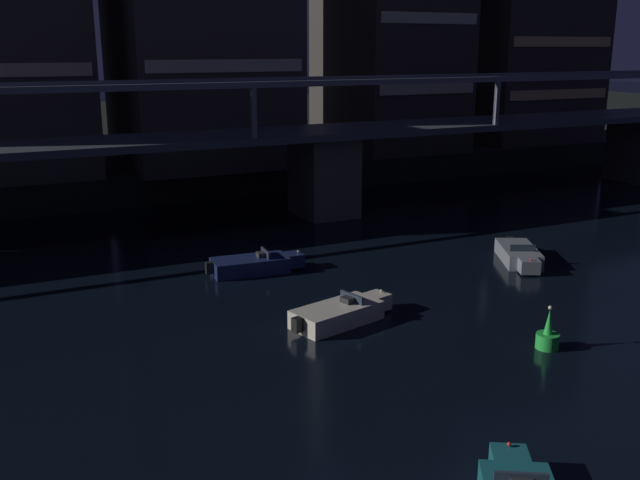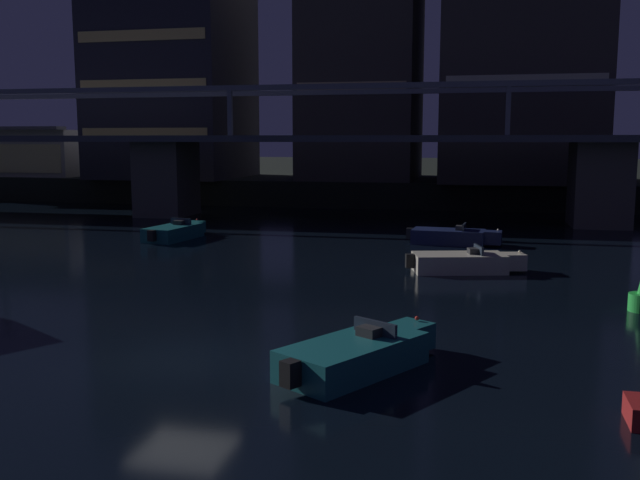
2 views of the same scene
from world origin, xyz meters
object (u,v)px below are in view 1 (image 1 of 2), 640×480
object	(u,v)px
tower_east_low	(527,15)
channel_buoy	(548,337)
river_bridge	(92,170)
speedboat_mid_center	(254,265)
speedboat_near_center	(519,255)
speedboat_far_center	(341,313)

from	to	relation	value
tower_east_low	channel_buoy	world-z (taller)	tower_east_low
river_bridge	speedboat_mid_center	size ratio (longest dim) A/B	18.85
tower_east_low	speedboat_mid_center	bearing A→B (deg)	-147.90
river_bridge	speedboat_near_center	bearing A→B (deg)	-37.15
tower_east_low	speedboat_far_center	distance (m)	51.70
tower_east_low	speedboat_near_center	bearing A→B (deg)	-130.78
river_bridge	speedboat_mid_center	world-z (taller)	river_bridge
speedboat_far_center	river_bridge	bearing A→B (deg)	110.53
speedboat_near_center	speedboat_mid_center	size ratio (longest dim) A/B	0.94
speedboat_mid_center	speedboat_near_center	bearing A→B (deg)	-18.80
tower_east_low	river_bridge	bearing A→B (deg)	-162.92
speedboat_near_center	speedboat_far_center	xyz separation A→B (m)	(-12.89, -3.61, 0.00)
speedboat_near_center	river_bridge	bearing A→B (deg)	142.85
river_bridge	speedboat_near_center	size ratio (longest dim) A/B	20.11
river_bridge	tower_east_low	size ratio (longest dim) A/B	3.97
speedboat_near_center	speedboat_far_center	size ratio (longest dim) A/B	0.94
tower_east_low	speedboat_mid_center	xyz separation A→B (m)	(-38.52, -24.16, -14.06)
tower_east_low	speedboat_far_center	size ratio (longest dim) A/B	4.78
speedboat_mid_center	channel_buoy	size ratio (longest dim) A/B	2.97
speedboat_far_center	speedboat_near_center	bearing A→B (deg)	15.63
speedboat_near_center	speedboat_mid_center	distance (m)	14.43
tower_east_low	channel_buoy	xyz separation A→B (m)	(-31.77, -38.38, -13.99)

